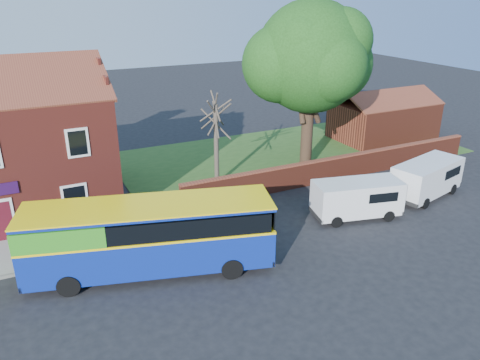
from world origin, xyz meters
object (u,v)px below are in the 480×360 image
van_far (427,177)px  bus (142,235)px  van_near (357,198)px  large_tree (310,60)px

van_far → bus: bearing=167.8°
van_near → van_far: (5.59, 0.41, 0.06)m
bus → van_far: bearing=17.3°
bus → large_tree: (13.93, 8.35, 5.53)m
van_near → van_far: van_far is taller
van_near → large_tree: large_tree is taller
van_near → van_far: bearing=17.3°
bus → van_near: 11.94m
van_far → van_near: bearing=170.0°
van_far → large_tree: bearing=100.6°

